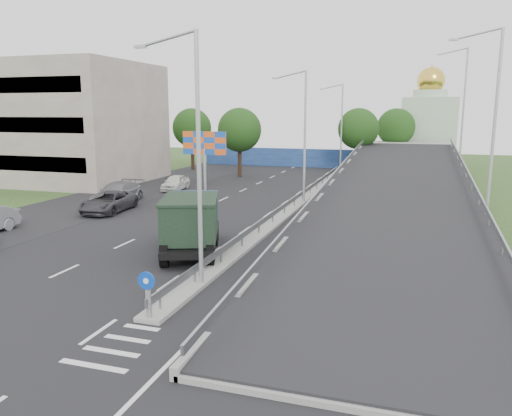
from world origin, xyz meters
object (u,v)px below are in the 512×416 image
at_px(parked_car_c, 109,202).
at_px(parked_car_d, 117,193).
at_px(billboard, 204,147).
at_px(sign_bollard, 148,295).
at_px(parked_car_e, 175,183).
at_px(lamp_post_near, 194,147).
at_px(church, 428,126).
at_px(lamp_post_mid, 303,130).
at_px(lamp_post_far, 340,124).
at_px(dump_truck, 192,220).

relative_size(parked_car_c, parked_car_d, 0.93).
height_order(billboard, parked_car_c, billboard).
bearing_deg(sign_bollard, parked_car_e, 114.86).
bearing_deg(lamp_post_near, sign_bollard, -91.64).
bearing_deg(lamp_post_near, parked_car_e, 118.56).
bearing_deg(parked_car_d, lamp_post_near, -52.41).
xyz_separation_m(parked_car_d, parked_car_e, (1.29, 7.52, -0.12)).
relative_size(billboard, parked_car_c, 1.04).
height_order(billboard, parked_car_d, billboard).
bearing_deg(church, parked_car_e, -126.23).
xyz_separation_m(lamp_post_mid, parked_car_d, (-13.94, -4.29, -4.98)).
bearing_deg(church, lamp_post_far, -125.24).
xyz_separation_m(billboard, parked_car_c, (-3.50, -9.49, -3.45)).
bearing_deg(lamp_post_far, lamp_post_near, -90.00).
xyz_separation_m(sign_bollard, parked_car_d, (-13.83, 19.54, -0.20)).
bearing_deg(billboard, parked_car_d, -127.55).
bearing_deg(parked_car_c, church, 56.73).
bearing_deg(church, parked_car_c, -118.47).
height_order(lamp_post_near, parked_car_e, lamp_post_near).
relative_size(lamp_post_far, parked_car_e, 2.42).
relative_size(lamp_post_near, lamp_post_far, 1.00).
xyz_separation_m(lamp_post_near, parked_car_e, (-12.65, 23.24, -5.10)).
height_order(billboard, parked_car_e, billboard).
distance_m(lamp_post_mid, parked_car_d, 15.41).
relative_size(sign_bollard, parked_car_d, 0.29).
bearing_deg(sign_bollard, lamp_post_far, 89.86).
height_order(lamp_post_near, lamp_post_far, same).
xyz_separation_m(church, parked_car_c, (-22.50, -41.49, -4.57)).
distance_m(billboard, parked_car_e, 5.11).
height_order(lamp_post_near, billboard, lamp_post_near).
xyz_separation_m(lamp_post_near, parked_car_c, (-12.61, 12.51, -5.07)).
height_order(lamp_post_mid, dump_truck, lamp_post_mid).
height_order(lamp_post_mid, lamp_post_far, same).
height_order(sign_bollard, parked_car_c, sign_bollard).
xyz_separation_m(lamp_post_near, church, (9.89, 54.00, -0.50)).
distance_m(sign_bollard, parked_car_e, 29.83).
distance_m(lamp_post_near, billboard, 23.87).
bearing_deg(lamp_post_near, lamp_post_far, 90.00).
distance_m(lamp_post_near, lamp_post_mid, 20.00).
height_order(dump_truck, parked_car_d, dump_truck).
relative_size(billboard, parked_car_d, 0.96).
distance_m(church, parked_car_e, 38.41).
relative_size(lamp_post_mid, billboard, 1.83).
distance_m(sign_bollard, lamp_post_mid, 24.30).
relative_size(lamp_post_mid, church, 0.73).
bearing_deg(dump_truck, parked_car_c, 123.24).
bearing_deg(parked_car_d, dump_truck, -47.37).
height_order(lamp_post_near, lamp_post_mid, same).
height_order(lamp_post_far, parked_car_c, lamp_post_far).
relative_size(church, parked_car_c, 2.60).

